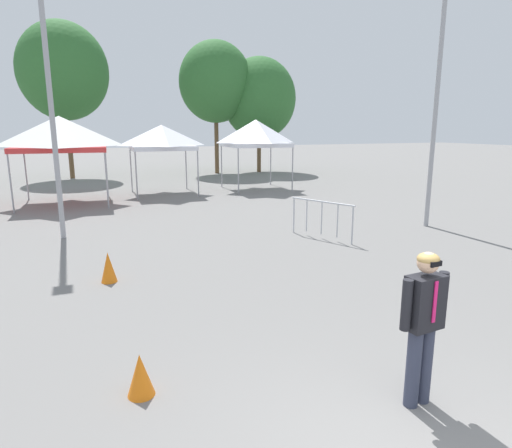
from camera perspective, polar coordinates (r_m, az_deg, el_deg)
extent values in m
cylinder|color=#9E9EA3|center=(18.20, -29.22, 4.85)|extent=(0.06, 0.06, 2.34)
cylinder|color=#9E9EA3|center=(17.88, -18.80, 5.65)|extent=(0.06, 0.06, 2.34)
cylinder|color=#9E9EA3|center=(21.42, -27.67, 5.91)|extent=(0.06, 0.06, 2.34)
cylinder|color=#9E9EA3|center=(21.15, -18.81, 6.59)|extent=(0.06, 0.06, 2.34)
pyramid|color=white|center=(19.50, -24.09, 10.95)|extent=(3.69, 3.69, 1.18)
cube|color=red|center=(19.52, -23.91, 8.93)|extent=(3.65, 3.65, 0.20)
cylinder|color=#9E9EA3|center=(19.70, -15.26, 6.31)|extent=(0.06, 0.06, 2.26)
cylinder|color=#9E9EA3|center=(20.11, -7.52, 6.76)|extent=(0.06, 0.06, 2.26)
cylinder|color=#9E9EA3|center=(22.39, -15.89, 6.96)|extent=(0.06, 0.06, 2.26)
cylinder|color=#9E9EA3|center=(22.75, -9.05, 7.35)|extent=(0.06, 0.06, 2.26)
pyramid|color=white|center=(21.11, -12.13, 11.20)|extent=(2.95, 2.95, 0.94)
cube|color=white|center=(21.13, -12.06, 9.66)|extent=(2.93, 2.93, 0.20)
cylinder|color=#9E9EA3|center=(20.58, -2.30, 7.08)|extent=(0.06, 0.06, 2.33)
cylinder|color=#9E9EA3|center=(21.61, 4.76, 7.30)|extent=(0.06, 0.06, 2.33)
cylinder|color=#9E9EA3|center=(23.22, -4.48, 7.66)|extent=(0.06, 0.06, 2.33)
cylinder|color=#9E9EA3|center=(24.14, 1.92, 7.87)|extent=(0.06, 0.06, 2.33)
pyramid|color=white|center=(22.26, -0.03, 11.95)|extent=(3.01, 3.01, 1.12)
cube|color=white|center=(22.28, -0.03, 10.24)|extent=(2.98, 2.98, 0.20)
cylinder|color=#33384C|center=(5.40, 19.70, -17.17)|extent=(0.16, 0.16, 0.92)
cylinder|color=#33384C|center=(5.52, 21.03, -16.59)|extent=(0.16, 0.16, 0.92)
cube|color=black|center=(5.15, 21.01, -9.44)|extent=(0.44, 0.28, 0.60)
cylinder|color=black|center=(4.95, 18.92, -9.90)|extent=(0.11, 0.11, 0.56)
cylinder|color=black|center=(5.34, 22.98, -8.60)|extent=(0.11, 0.11, 0.56)
sphere|color=#D8A884|center=(5.00, 21.41, -4.69)|extent=(0.23, 0.23, 0.23)
ellipsoid|color=tan|center=(4.99, 21.44, -4.25)|extent=(0.23, 0.23, 0.14)
cube|color=black|center=(4.94, 22.34, -4.82)|extent=(0.15, 0.04, 0.06)
cube|color=#E51966|center=(5.05, 22.18, -9.35)|extent=(0.04, 0.02, 0.46)
cylinder|color=#9E9EA3|center=(13.33, -25.04, 13.72)|extent=(0.14, 0.14, 7.27)
cylinder|color=#9E9EA3|center=(14.73, 22.31, 14.21)|extent=(0.14, 0.14, 7.53)
cylinder|color=brown|center=(30.46, -5.13, 10.42)|extent=(0.28, 0.28, 4.09)
ellipsoid|color=#2D662D|center=(30.59, -5.28, 17.86)|extent=(4.80, 4.80, 5.28)
cylinder|color=brown|center=(29.52, -23.00, 9.60)|extent=(0.28, 0.28, 4.26)
ellipsoid|color=#2D662D|center=(29.68, -23.71, 17.69)|extent=(5.17, 5.17, 5.68)
cylinder|color=brown|center=(31.32, 0.39, 9.52)|extent=(0.28, 0.28, 3.01)
ellipsoid|color=#2D662D|center=(31.34, 0.40, 15.95)|extent=(5.02, 5.02, 5.52)
cylinder|color=#B7BABF|center=(12.37, 8.57, 2.88)|extent=(0.89, 1.94, 0.05)
cylinder|color=#B7BABF|center=(11.94, 12.40, -0.18)|extent=(0.04, 0.04, 1.05)
cylinder|color=#B7BABF|center=(13.06, 4.93, 1.13)|extent=(0.04, 0.04, 1.05)
cylinder|color=#B7BABF|center=(12.17, 10.52, 0.39)|extent=(0.04, 0.04, 0.92)
cylinder|color=#B7BABF|center=(12.46, 8.50, 0.74)|extent=(0.04, 0.04, 0.92)
cylinder|color=#B7BABF|center=(12.76, 6.58, 1.07)|extent=(0.04, 0.04, 0.92)
cone|color=orange|center=(5.55, -14.76, -18.38)|extent=(0.32, 0.32, 0.52)
cone|color=orange|center=(9.38, -18.58, -5.34)|extent=(0.32, 0.32, 0.62)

